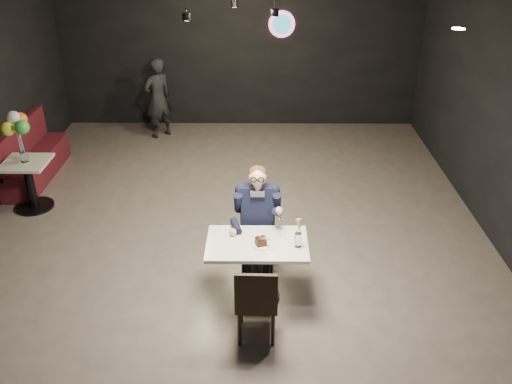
{
  "coord_description": "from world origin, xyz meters",
  "views": [
    {
      "loc": [
        0.41,
        -6.04,
        3.99
      ],
      "look_at": [
        0.36,
        -0.51,
        1.05
      ],
      "focal_mm": 38.0,
      "sensor_mm": 36.0,
      "label": 1
    }
  ],
  "objects_px": {
    "chair_near": "(257,299)",
    "side_table": "(30,184)",
    "chair_far": "(257,237)",
    "balloon_vase": "(24,157)",
    "seated_man": "(257,219)",
    "booth_bench": "(34,151)",
    "sundae_glass": "(298,240)",
    "passerby": "(158,98)",
    "main_table": "(257,270)"
  },
  "relations": [
    {
      "from": "chair_far",
      "to": "seated_man",
      "type": "bearing_deg",
      "value": 0.0
    },
    {
      "from": "sundae_glass",
      "to": "balloon_vase",
      "type": "bearing_deg",
      "value": 150.4
    },
    {
      "from": "sundae_glass",
      "to": "passerby",
      "type": "xyz_separation_m",
      "value": [
        -2.35,
        4.99,
        -0.07
      ]
    },
    {
      "from": "chair_near",
      "to": "seated_man",
      "type": "height_order",
      "value": "seated_man"
    },
    {
      "from": "booth_bench",
      "to": "passerby",
      "type": "bearing_deg",
      "value": 47.11
    },
    {
      "from": "main_table",
      "to": "booth_bench",
      "type": "xyz_separation_m",
      "value": [
        -3.63,
        3.06,
        0.09
      ]
    },
    {
      "from": "main_table",
      "to": "side_table",
      "type": "bearing_deg",
      "value": 148.22
    },
    {
      "from": "sundae_glass",
      "to": "booth_bench",
      "type": "relative_size",
      "value": 0.09
    },
    {
      "from": "balloon_vase",
      "to": "chair_near",
      "type": "bearing_deg",
      "value": -38.61
    },
    {
      "from": "balloon_vase",
      "to": "passerby",
      "type": "distance_m",
      "value": 3.18
    },
    {
      "from": "seated_man",
      "to": "chair_far",
      "type": "bearing_deg",
      "value": 0.0
    },
    {
      "from": "chair_near",
      "to": "passerby",
      "type": "height_order",
      "value": "passerby"
    },
    {
      "from": "seated_man",
      "to": "passerby",
      "type": "height_order",
      "value": "passerby"
    },
    {
      "from": "seated_man",
      "to": "booth_bench",
      "type": "bearing_deg",
      "value": 145.3
    },
    {
      "from": "chair_far",
      "to": "sundae_glass",
      "type": "height_order",
      "value": "chair_far"
    },
    {
      "from": "side_table",
      "to": "balloon_vase",
      "type": "distance_m",
      "value": 0.43
    },
    {
      "from": "chair_far",
      "to": "sundae_glass",
      "type": "distance_m",
      "value": 0.85
    },
    {
      "from": "main_table",
      "to": "side_table",
      "type": "height_order",
      "value": "side_table"
    },
    {
      "from": "chair_far",
      "to": "booth_bench",
      "type": "bearing_deg",
      "value": 145.3
    },
    {
      "from": "chair_near",
      "to": "side_table",
      "type": "distance_m",
      "value": 4.26
    },
    {
      "from": "booth_bench",
      "to": "sundae_glass",
      "type": "bearing_deg",
      "value": -37.67
    },
    {
      "from": "chair_near",
      "to": "passerby",
      "type": "distance_m",
      "value": 5.84
    },
    {
      "from": "chair_far",
      "to": "balloon_vase",
      "type": "relative_size",
      "value": 5.9
    },
    {
      "from": "side_table",
      "to": "passerby",
      "type": "bearing_deg",
      "value": 63.55
    },
    {
      "from": "main_table",
      "to": "booth_bench",
      "type": "distance_m",
      "value": 4.75
    },
    {
      "from": "seated_man",
      "to": "passerby",
      "type": "relative_size",
      "value": 0.95
    },
    {
      "from": "main_table",
      "to": "balloon_vase",
      "type": "distance_m",
      "value": 3.94
    },
    {
      "from": "chair_near",
      "to": "side_table",
      "type": "xyz_separation_m",
      "value": [
        -3.33,
        2.66,
        -0.06
      ]
    },
    {
      "from": "seated_man",
      "to": "balloon_vase",
      "type": "relative_size",
      "value": 9.24
    },
    {
      "from": "chair_near",
      "to": "booth_bench",
      "type": "relative_size",
      "value": 0.49
    },
    {
      "from": "chair_far",
      "to": "main_table",
      "type": "bearing_deg",
      "value": -90.0
    },
    {
      "from": "chair_near",
      "to": "balloon_vase",
      "type": "bearing_deg",
      "value": 142.65
    },
    {
      "from": "main_table",
      "to": "chair_far",
      "type": "distance_m",
      "value": 0.56
    },
    {
      "from": "main_table",
      "to": "booth_bench",
      "type": "relative_size",
      "value": 0.59
    },
    {
      "from": "chair_far",
      "to": "side_table",
      "type": "height_order",
      "value": "chair_far"
    },
    {
      "from": "balloon_vase",
      "to": "passerby",
      "type": "relative_size",
      "value": 0.1
    },
    {
      "from": "seated_man",
      "to": "booth_bench",
      "type": "distance_m",
      "value": 4.42
    },
    {
      "from": "sundae_glass",
      "to": "side_table",
      "type": "xyz_separation_m",
      "value": [
        -3.76,
        2.14,
        -0.44
      ]
    },
    {
      "from": "seated_man",
      "to": "side_table",
      "type": "height_order",
      "value": "seated_man"
    },
    {
      "from": "chair_far",
      "to": "passerby",
      "type": "height_order",
      "value": "passerby"
    },
    {
      "from": "chair_far",
      "to": "seated_man",
      "type": "xyz_separation_m",
      "value": [
        0.0,
        0.0,
        0.26
      ]
    },
    {
      "from": "side_table",
      "to": "passerby",
      "type": "height_order",
      "value": "passerby"
    },
    {
      "from": "seated_man",
      "to": "booth_bench",
      "type": "relative_size",
      "value": 0.77
    },
    {
      "from": "sundae_glass",
      "to": "passerby",
      "type": "relative_size",
      "value": 0.11
    },
    {
      "from": "booth_bench",
      "to": "balloon_vase",
      "type": "distance_m",
      "value": 1.1
    },
    {
      "from": "sundae_glass",
      "to": "side_table",
      "type": "bearing_deg",
      "value": 150.4
    },
    {
      "from": "chair_near",
      "to": "sundae_glass",
      "type": "height_order",
      "value": "chair_near"
    },
    {
      "from": "main_table",
      "to": "sundae_glass",
      "type": "bearing_deg",
      "value": -9.9
    },
    {
      "from": "passerby",
      "to": "sundae_glass",
      "type": "bearing_deg",
      "value": 73.36
    },
    {
      "from": "side_table",
      "to": "balloon_vase",
      "type": "xyz_separation_m",
      "value": [
        0.0,
        0.0,
        0.43
      ]
    }
  ]
}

